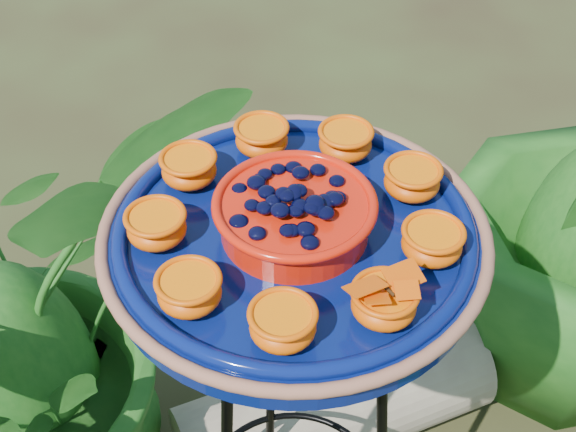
% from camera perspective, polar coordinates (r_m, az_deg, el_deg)
% --- Properties ---
extents(tripod_stand, '(0.34, 0.35, 0.85)m').
position_cam_1_polar(tripod_stand, '(1.21, 0.37, -14.08)').
color(tripod_stand, black).
rests_on(tripod_stand, ground).
extents(feeder_dish, '(0.47, 0.47, 0.10)m').
position_cam_1_polar(feeder_dish, '(0.92, 0.47, -1.16)').
color(feeder_dish, '#071351').
rests_on(feeder_dish, tripod_stand).
extents(driftwood_log, '(0.66, 0.25, 0.22)m').
position_cam_1_polar(driftwood_log, '(1.72, 3.35, -13.38)').
color(driftwood_log, tan).
rests_on(driftwood_log, ground).
extents(shrub_back_left, '(1.07, 1.03, 0.90)m').
position_cam_1_polar(shrub_back_left, '(1.47, -19.62, -7.71)').
color(shrub_back_left, '#184E14').
rests_on(shrub_back_left, ground).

